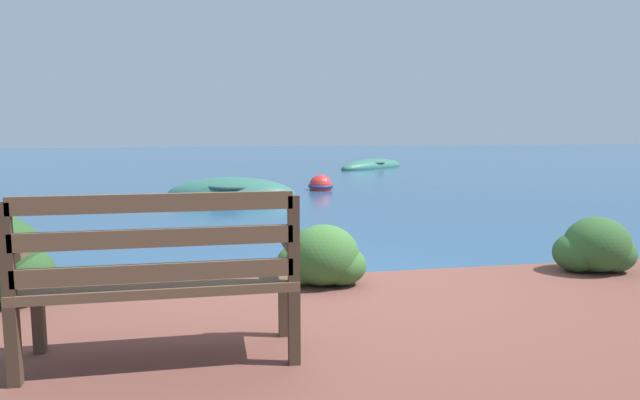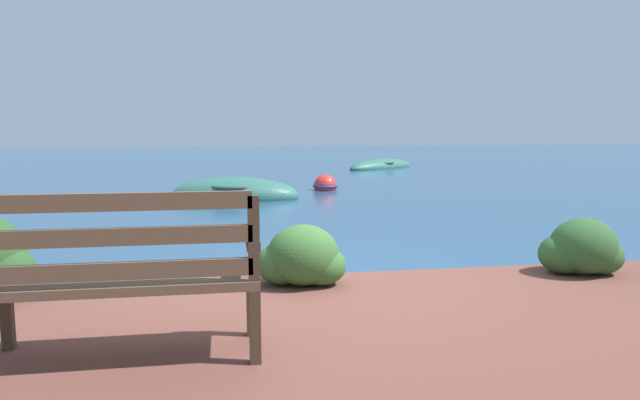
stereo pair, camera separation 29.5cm
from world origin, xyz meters
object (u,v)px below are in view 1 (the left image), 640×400
park_bench (161,274)px  rowboat_mid (372,167)px  mooring_buoy (321,186)px  rowboat_nearest (231,195)px

park_bench → rowboat_mid: size_ratio=0.45×
rowboat_mid → mooring_buoy: (-3.25, -6.83, 0.04)m
rowboat_mid → park_bench: bearing=33.6°
rowboat_nearest → rowboat_mid: (5.38, 8.10, -0.02)m
park_bench → rowboat_nearest: bearing=78.1°
mooring_buoy → park_bench: bearing=-105.7°
park_bench → mooring_buoy: size_ratio=2.41×
mooring_buoy → rowboat_mid: bearing=64.6°
rowboat_nearest → mooring_buoy: (2.13, 1.27, 0.03)m
park_bench → rowboat_nearest: size_ratio=0.50×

